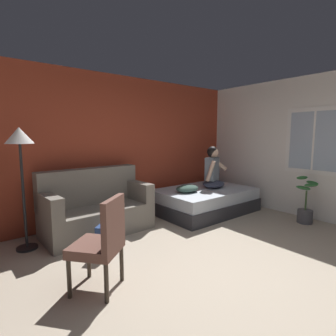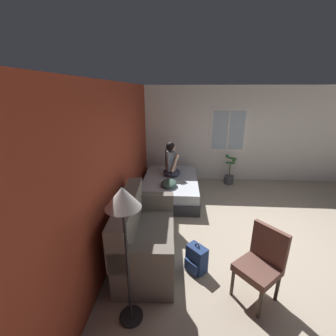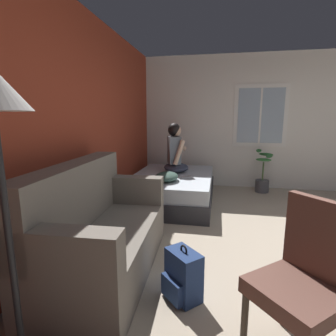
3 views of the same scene
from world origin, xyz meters
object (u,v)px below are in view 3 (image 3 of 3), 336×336
at_px(bed, 173,188).
at_px(potted_plant, 263,177).
at_px(couch, 99,232).
at_px(cell_phone, 187,176).
at_px(side_chair, 305,277).
at_px(throw_pillow, 167,177).
at_px(person_seated, 175,152).
at_px(backpack, 182,276).

distance_m(bed, potted_plant, 1.88).
bearing_deg(couch, cell_phone, -15.12).
height_order(bed, potted_plant, potted_plant).
relative_size(couch, side_chair, 1.77).
height_order(side_chair, throw_pillow, side_chair).
height_order(throw_pillow, cell_phone, throw_pillow).
distance_m(person_seated, cell_phone, 0.56).
bearing_deg(cell_phone, throw_pillow, 113.43).
bearing_deg(cell_phone, backpack, 155.97).
height_order(backpack, cell_phone, cell_phone).
xyz_separation_m(backpack, potted_plant, (3.38, -1.12, 0.11)).
bearing_deg(cell_phone, side_chair, 170.42).
distance_m(cell_phone, potted_plant, 1.73).
distance_m(person_seated, backpack, 2.83).
relative_size(side_chair, person_seated, 1.12).
xyz_separation_m(bed, person_seated, (0.24, -0.01, 0.60)).
xyz_separation_m(couch, cell_phone, (2.12, -0.57, 0.09)).
bearing_deg(cell_phone, bed, 35.77).
bearing_deg(side_chair, backpack, 63.63).
height_order(couch, cell_phone, couch).
height_order(couch, throw_pillow, couch).
distance_m(side_chair, backpack, 0.93).
distance_m(side_chair, person_seated, 3.36).
xyz_separation_m(side_chair, potted_plant, (3.77, -0.35, -0.23)).
bearing_deg(backpack, side_chair, -116.37).
relative_size(bed, backpack, 4.40).
bearing_deg(couch, backpack, -106.04).
xyz_separation_m(couch, backpack, (-0.24, -0.83, -0.20)).
xyz_separation_m(person_seated, potted_plant, (0.67, -1.63, -0.53)).
bearing_deg(person_seated, side_chair, -157.42).
bearing_deg(potted_plant, person_seated, 112.42).
xyz_separation_m(bed, couch, (-2.23, 0.31, 0.16)).
relative_size(bed, cell_phone, 13.98).
distance_m(side_chair, cell_phone, 2.93).
relative_size(backpack, cell_phone, 3.18).
xyz_separation_m(throw_pillow, potted_plant, (1.40, -1.65, -0.25)).
bearing_deg(side_chair, throw_pillow, 28.76).
distance_m(couch, cell_phone, 2.20).
height_order(cell_phone, potted_plant, potted_plant).
relative_size(side_chair, potted_plant, 1.15).
bearing_deg(bed, backpack, -168.21).
xyz_separation_m(couch, potted_plant, (3.15, -1.95, -0.09)).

